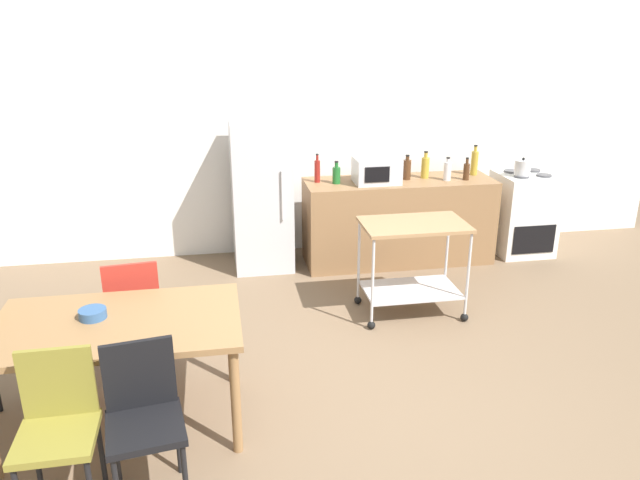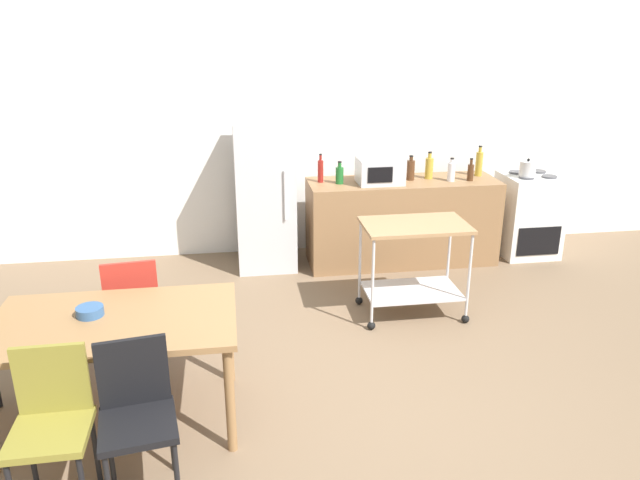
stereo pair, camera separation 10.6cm
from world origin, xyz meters
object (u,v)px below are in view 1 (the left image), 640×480
kitchen_cart (413,253)px  bottle_soy_sauce (474,162)px  chair_olive (58,423)px  stove_oven (523,213)px  bottle_vinegar (466,171)px  chair_red (134,305)px  chair_black (144,413)px  fruit_bowl (93,314)px  bottle_hot_sauce (336,175)px  kettle (523,168)px  microwave (377,170)px  refrigerator (262,196)px  bottle_wine (447,171)px  dining_table (118,333)px  bottle_sesame_oil (407,169)px  bottle_soda (317,171)px  bottle_sparkling_water (425,167)px

kitchen_cart → bottle_soy_sauce: (1.11, 1.34, 0.46)m
chair_olive → stove_oven: (4.24, 3.17, -0.07)m
bottle_soy_sauce → bottle_vinegar: bearing=-131.4°
bottle_soy_sauce → chair_red: bearing=-151.1°
chair_black → fruit_bowl: size_ratio=5.28×
bottle_vinegar → fruit_bowl: (-3.40, -2.32, -0.21)m
bottle_hot_sauce → bottle_soy_sauce: (1.54, 0.10, 0.04)m
stove_oven → bottle_hot_sauce: size_ratio=3.95×
kitchen_cart → kettle: size_ratio=3.80×
microwave → bottle_soy_sauce: 1.14m
refrigerator → fruit_bowl: bearing=-116.5°
stove_oven → bottle_wine: (-0.97, -0.11, 0.55)m
dining_table → stove_oven: stove_oven is taller
bottle_wine → bottle_soy_sauce: (0.37, 0.18, 0.03)m
chair_red → dining_table: bearing=83.4°
dining_table → stove_oven: 4.73m
chair_olive → bottle_wine: 4.51m
chair_olive → bottle_soy_sauce: size_ratio=2.73×
kitchen_cart → bottle_sesame_oil: bearing=75.5°
bottle_soda → microwave: bottle_soda is taller
dining_table → microwave: size_ratio=3.26×
chair_red → fruit_bowl: bearing=70.1°
chair_black → chair_olive: same height
chair_black → bottle_sparkling_water: bottle_sparkling_water is taller
stove_oven → bottle_wine: 1.12m
bottle_soy_sauce → kettle: size_ratio=1.36×
kitchen_cart → bottle_soda: bearing=115.1°
bottle_sparkling_water → kettle: size_ratio=1.19×
dining_table → stove_oven: (4.01, 2.51, -0.22)m
bottle_sesame_oil → stove_oven: bearing=-0.3°
kitchen_cart → bottle_hot_sauce: size_ratio=3.90×
stove_oven → bottle_soy_sauce: size_ratio=2.82×
dining_table → bottle_soda: bottle_soda is taller
dining_table → fruit_bowl: (-0.15, 0.07, 0.11)m
bottle_sesame_oil → bottle_soy_sauce: bottle_soy_sauce is taller
refrigerator → bottle_wine: 1.96m
microwave → bottle_wine: size_ratio=1.87×
stove_oven → refrigerator: bearing=178.4°
dining_table → bottle_soda: (1.69, 2.56, 0.35)m
chair_red → bottle_vinegar: size_ratio=3.75×
chair_black → bottle_vinegar: size_ratio=3.75×
chair_black → chair_red: same height
bottle_sparkling_water → bottle_wine: size_ratio=1.17×
bottle_sesame_oil → microwave: bearing=-166.2°
microwave → bottle_soy_sauce: (1.13, 0.15, 0.01)m
bottle_wine → bottle_vinegar: size_ratio=1.03×
bottle_sparkling_water → chair_black: bearing=-129.6°
bottle_wine → bottle_soy_sauce: bearing=25.4°
refrigerator → bottle_vinegar: size_ratio=6.54×
bottle_wine → stove_oven: bearing=6.2°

